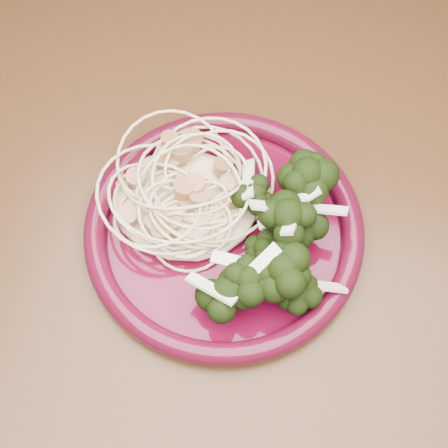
% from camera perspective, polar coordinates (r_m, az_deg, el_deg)
% --- Properties ---
extents(dining_table, '(1.20, 0.80, 0.75)m').
position_cam_1_polar(dining_table, '(0.75, 6.41, -3.27)').
color(dining_table, '#472814').
rests_on(dining_table, ground).
extents(dinner_plate, '(0.37, 0.37, 0.02)m').
position_cam_1_polar(dinner_plate, '(0.64, -0.00, -0.39)').
color(dinner_plate, '#4C051C').
rests_on(dinner_plate, dining_table).
extents(spaghetti_pile, '(0.19, 0.18, 0.03)m').
position_cam_1_polar(spaghetti_pile, '(0.64, -3.65, 2.38)').
color(spaghetti_pile, beige).
rests_on(spaghetti_pile, dinner_plate).
extents(scallop_cluster, '(0.17, 0.17, 0.04)m').
position_cam_1_polar(scallop_cluster, '(0.61, -3.86, 4.23)').
color(scallop_cluster, '#AD754B').
rests_on(scallop_cluster, spaghetti_pile).
extents(broccoli_pile, '(0.16, 0.20, 0.06)m').
position_cam_1_polar(broccoli_pile, '(0.60, 4.75, -2.22)').
color(broccoli_pile, black).
rests_on(broccoli_pile, dinner_plate).
extents(onion_garnish, '(0.11, 0.13, 0.06)m').
position_cam_1_polar(onion_garnish, '(0.57, 5.02, -0.69)').
color(onion_garnish, silver).
rests_on(onion_garnish, broccoli_pile).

